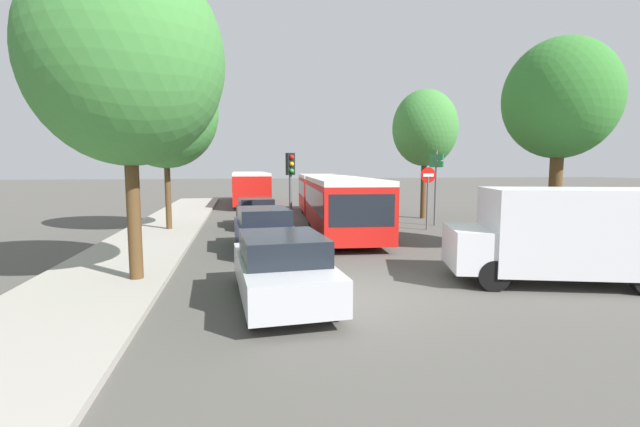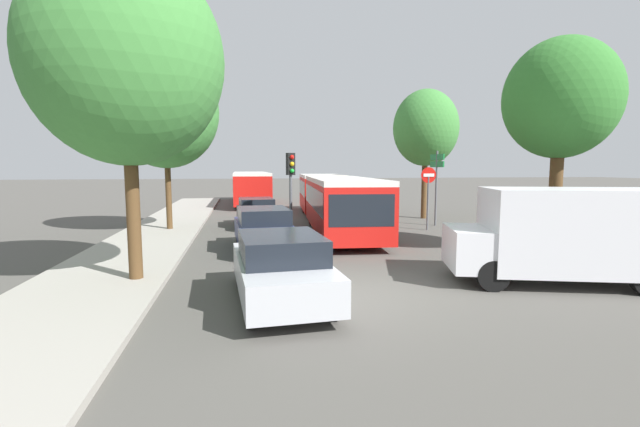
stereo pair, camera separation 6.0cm
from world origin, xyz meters
TOP-DOWN VIEW (x-y plane):
  - ground_plane at (0.00, 0.00)m, footprint 200.00×200.00m
  - kerb_strip_left at (-5.95, 12.21)m, footprint 3.20×34.41m
  - articulated_bus at (1.91, 11.89)m, footprint 3.79×16.16m
  - city_bus_rear at (-1.79, 24.41)m, footprint 2.56×11.32m
  - queued_car_silver at (-1.73, -0.19)m, footprint 2.01×4.24m
  - queued_car_navy at (-1.78, 5.63)m, footprint 2.01×4.25m
  - queued_car_black at (-1.82, 11.55)m, footprint 1.90×4.01m
  - white_van at (5.12, -0.02)m, footprint 5.35×3.30m
  - traffic_light at (-0.49, 8.58)m, footprint 0.38×0.40m
  - no_entry_sign at (5.71, 8.94)m, footprint 0.70×0.08m
  - direction_sign_post at (6.74, 10.29)m, footprint 0.10×1.40m
  - tree_left_near at (-5.04, 1.83)m, footprint 4.44×4.44m
  - tree_left_mid at (-5.62, 10.50)m, footprint 4.47×4.47m
  - tree_right_near at (7.34, 3.07)m, footprint 3.44×3.44m
  - tree_right_mid at (7.43, 13.19)m, footprint 3.52×3.52m

SIDE VIEW (x-z plane):
  - ground_plane at x=0.00m, z-range 0.00..0.00m
  - kerb_strip_left at x=-5.95m, z-range 0.00..0.14m
  - queued_car_black at x=-1.82m, z-range 0.01..1.37m
  - queued_car_silver at x=-1.73m, z-range 0.01..1.45m
  - queued_car_navy at x=-1.78m, z-range 0.01..1.45m
  - white_van at x=5.12m, z-range 0.09..2.40m
  - articulated_bus at x=1.91m, z-range 0.18..2.56m
  - city_bus_rear at x=-1.79m, z-range 0.19..2.62m
  - no_entry_sign at x=5.71m, z-range 0.47..3.29m
  - traffic_light at x=-0.49m, z-range 0.80..4.20m
  - direction_sign_post at x=6.74m, z-range 0.75..4.35m
  - tree_right_near at x=7.34m, z-range 1.51..8.32m
  - tree_right_mid at x=7.43m, z-range 1.43..8.44m
  - tree_left_near at x=-5.04m, z-range 1.29..9.01m
  - tree_left_mid at x=-5.62m, z-range 1.38..8.99m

